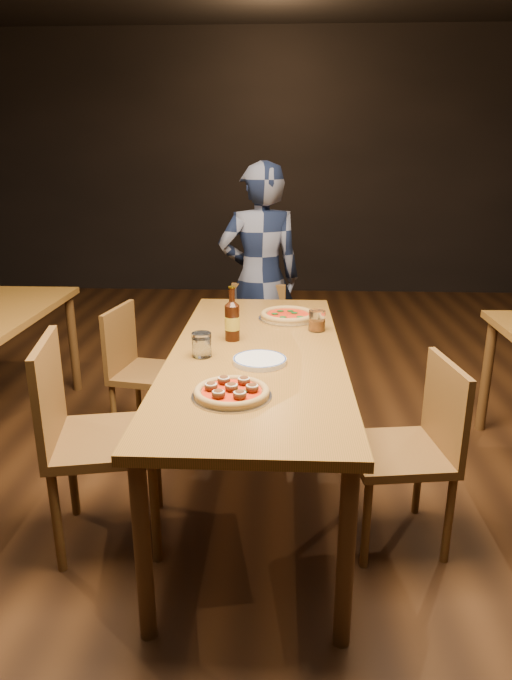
{
  "coord_description": "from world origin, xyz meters",
  "views": [
    {
      "loc": [
        0.12,
        -2.52,
        1.63
      ],
      "look_at": [
        0.0,
        -0.05,
        0.82
      ],
      "focal_mm": 30.0,
      "sensor_mm": 36.0,
      "label": 1
    }
  ],
  "objects_px": {
    "table_main": "(256,365)",
    "pizza_meatball": "(232,392)",
    "water_glass": "(202,345)",
    "amber_glass": "(317,321)",
    "diner": "(260,280)",
    "chair_main_nw": "(106,438)",
    "chair_main_sw": "(151,372)",
    "pizza_margherita": "(288,315)",
    "chair_main_e": "(398,451)",
    "beer_bottle": "(232,322)",
    "plate_stack": "(260,361)",
    "chair_end": "(254,342)"
  },
  "relations": [
    {
      "from": "chair_main_e",
      "to": "amber_glass",
      "type": "distance_m",
      "value": 0.84
    },
    {
      "from": "chair_end",
      "to": "amber_glass",
      "type": "bearing_deg",
      "value": -59.47
    },
    {
      "from": "chair_main_nw",
      "to": "pizza_margherita",
      "type": "distance_m",
      "value": 1.25
    },
    {
      "from": "chair_main_sw",
      "to": "pizza_meatball",
      "type": "distance_m",
      "value": 1.28
    },
    {
      "from": "table_main",
      "to": "plate_stack",
      "type": "height_order",
      "value": "plate_stack"
    },
    {
      "from": "diner",
      "to": "chair_end",
      "type": "bearing_deg",
      "value": 70.48
    },
    {
      "from": "pizza_meatball",
      "to": "amber_glass",
      "type": "bearing_deg",
      "value": 67.04
    },
    {
      "from": "chair_main_nw",
      "to": "pizza_meatball",
      "type": "height_order",
      "value": "chair_main_nw"
    },
    {
      "from": "beer_bottle",
      "to": "amber_glass",
      "type": "bearing_deg",
      "value": 22.85
    },
    {
      "from": "table_main",
      "to": "diner",
      "type": "height_order",
      "value": "diner"
    },
    {
      "from": "chair_end",
      "to": "pizza_margherita",
      "type": "height_order",
      "value": "chair_end"
    },
    {
      "from": "pizza_margherita",
      "to": "plate_stack",
      "type": "bearing_deg",
      "value": -100.13
    },
    {
      "from": "pizza_margherita",
      "to": "beer_bottle",
      "type": "relative_size",
      "value": 1.23
    },
    {
      "from": "chair_main_e",
      "to": "pizza_margherita",
      "type": "bearing_deg",
      "value": -160.38
    },
    {
      "from": "chair_end",
      "to": "diner",
      "type": "relative_size",
      "value": 0.51
    },
    {
      "from": "chair_main_nw",
      "to": "plate_stack",
      "type": "xyz_separation_m",
      "value": [
        0.64,
        0.23,
        0.28
      ]
    },
    {
      "from": "table_main",
      "to": "water_glass",
      "type": "height_order",
      "value": "water_glass"
    },
    {
      "from": "beer_bottle",
      "to": "diner",
      "type": "distance_m",
      "value": 1.23
    },
    {
      "from": "chair_main_sw",
      "to": "chair_main_e",
      "type": "relative_size",
      "value": 0.97
    },
    {
      "from": "chair_main_nw",
      "to": "pizza_margherita",
      "type": "xyz_separation_m",
      "value": [
        0.77,
        0.95,
        0.29
      ]
    },
    {
      "from": "beer_bottle",
      "to": "amber_glass",
      "type": "height_order",
      "value": "beer_bottle"
    },
    {
      "from": "table_main",
      "to": "chair_end",
      "type": "distance_m",
      "value": 1.2
    },
    {
      "from": "chair_main_sw",
      "to": "water_glass",
      "type": "relative_size",
      "value": 7.46
    },
    {
      "from": "water_glass",
      "to": "amber_glass",
      "type": "relative_size",
      "value": 1.03
    },
    {
      "from": "chair_main_sw",
      "to": "plate_stack",
      "type": "height_order",
      "value": "chair_main_sw"
    },
    {
      "from": "pizza_margherita",
      "to": "diner",
      "type": "height_order",
      "value": "diner"
    },
    {
      "from": "pizza_meatball",
      "to": "amber_glass",
      "type": "xyz_separation_m",
      "value": [
        0.37,
        0.87,
        0.03
      ]
    },
    {
      "from": "pizza_meatball",
      "to": "beer_bottle",
      "type": "bearing_deg",
      "value": 94.68
    },
    {
      "from": "chair_main_e",
      "to": "beer_bottle",
      "type": "xyz_separation_m",
      "value": [
        -0.75,
        0.51,
        0.41
      ]
    },
    {
      "from": "chair_main_sw",
      "to": "pizza_meatball",
      "type": "height_order",
      "value": "chair_main_sw"
    },
    {
      "from": "chair_main_e",
      "to": "pizza_margherita",
      "type": "xyz_separation_m",
      "value": [
        -0.47,
        0.9,
        0.34
      ]
    },
    {
      "from": "chair_end",
      "to": "amber_glass",
      "type": "distance_m",
      "value": 0.99
    },
    {
      "from": "chair_main_sw",
      "to": "plate_stack",
      "type": "distance_m",
      "value": 1.03
    },
    {
      "from": "chair_end",
      "to": "pizza_meatball",
      "type": "xyz_separation_m",
      "value": [
        -0.0,
        -1.7,
        0.37
      ]
    },
    {
      "from": "plate_stack",
      "to": "beer_bottle",
      "type": "bearing_deg",
      "value": 114.81
    },
    {
      "from": "beer_bottle",
      "to": "water_glass",
      "type": "height_order",
      "value": "beer_bottle"
    },
    {
      "from": "amber_glass",
      "to": "beer_bottle",
      "type": "bearing_deg",
      "value": -157.15
    },
    {
      "from": "chair_main_nw",
      "to": "amber_glass",
      "type": "bearing_deg",
      "value": -62.69
    },
    {
      "from": "table_main",
      "to": "amber_glass",
      "type": "relative_size",
      "value": 18.45
    },
    {
      "from": "table_main",
      "to": "pizza_meatball",
      "type": "bearing_deg",
      "value": -97.46
    },
    {
      "from": "chair_end",
      "to": "chair_main_sw",
      "type": "bearing_deg",
      "value": -126.71
    },
    {
      "from": "diner",
      "to": "water_glass",
      "type": "bearing_deg",
      "value": 69.9
    },
    {
      "from": "table_main",
      "to": "pizza_meatball",
      "type": "distance_m",
      "value": 0.55
    },
    {
      "from": "table_main",
      "to": "chair_main_e",
      "type": "relative_size",
      "value": 2.32
    },
    {
      "from": "water_glass",
      "to": "amber_glass",
      "type": "xyz_separation_m",
      "value": [
        0.55,
        0.43,
        -0.0
      ]
    },
    {
      "from": "table_main",
      "to": "diner",
      "type": "bearing_deg",
      "value": 91.58
    },
    {
      "from": "pizza_margherita",
      "to": "plate_stack",
      "type": "height_order",
      "value": "pizza_margherita"
    },
    {
      "from": "pizza_meatball",
      "to": "diner",
      "type": "distance_m",
      "value": 1.92
    },
    {
      "from": "chair_main_nw",
      "to": "chair_end",
      "type": "height_order",
      "value": "chair_main_nw"
    },
    {
      "from": "chair_end",
      "to": "diner",
      "type": "distance_m",
      "value": 0.45
    }
  ]
}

